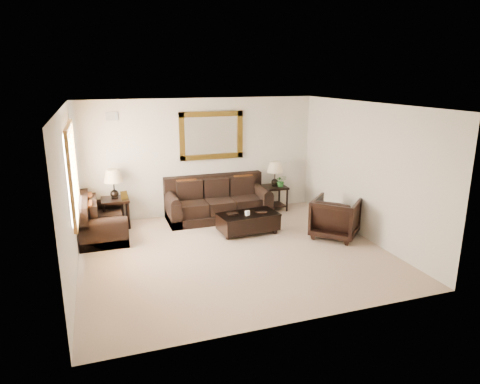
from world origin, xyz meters
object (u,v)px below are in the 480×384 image
object	(u,v)px
sofa	(218,203)
loveseat	(100,222)
end_table_left	(114,190)
end_table_right	(275,179)
armchair	(336,216)
coffee_table	(248,221)

from	to	relation	value
sofa	loveseat	world-z (taller)	sofa
end_table_left	end_table_right	bearing A→B (deg)	0.28
sofa	end_table_left	distance (m)	2.30
armchair	loveseat	bearing A→B (deg)	27.48
loveseat	end_table_left	world-z (taller)	end_table_left
end_table_right	end_table_left	bearing A→B (deg)	-179.72
end_table_left	armchair	xyz separation A→B (m)	(4.18, -2.07, -0.38)
loveseat	armchair	distance (m)	4.78
armchair	end_table_left	bearing A→B (deg)	19.53
loveseat	end_table_right	xyz separation A→B (m)	(4.08, 0.58, 0.47)
sofa	armchair	distance (m)	2.74
end_table_right	coffee_table	world-z (taller)	end_table_right
end_table_right	coffee_table	bearing A→B (deg)	-131.56
end_table_right	armchair	size ratio (longest dim) A/B	1.34
loveseat	coffee_table	world-z (taller)	loveseat
loveseat	coffee_table	size ratio (longest dim) A/B	1.18
loveseat	end_table_right	world-z (taller)	end_table_right
loveseat	end_table_left	xyz separation A→B (m)	(0.35, 0.56, 0.51)
coffee_table	armchair	size ratio (longest dim) A/B	1.44
end_table_left	armchair	distance (m)	4.68
loveseat	coffee_table	bearing A→B (deg)	-103.80
sofa	armchair	size ratio (longest dim) A/B	2.60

